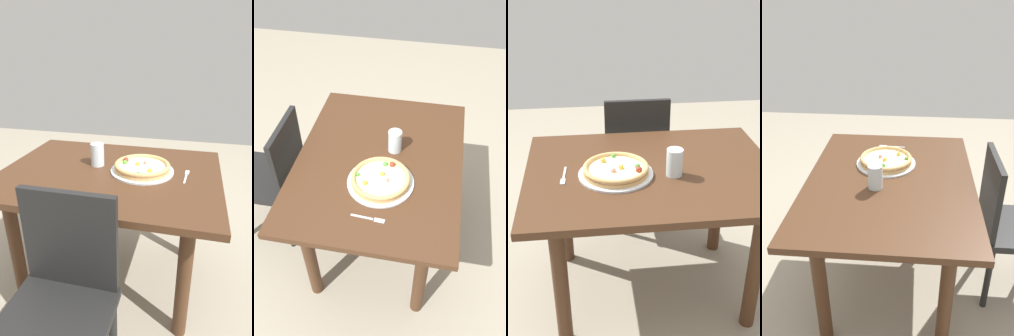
{
  "view_description": "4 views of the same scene",
  "coord_description": "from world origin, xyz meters",
  "views": [
    {
      "loc": [
        0.42,
        -1.36,
        1.36
      ],
      "look_at": [
        0.09,
        0.02,
        0.75
      ],
      "focal_mm": 30.33,
      "sensor_mm": 36.0,
      "label": 1
    },
    {
      "loc": [
        1.43,
        0.27,
        2.1
      ],
      "look_at": [
        0.09,
        0.02,
        0.75
      ],
      "focal_mm": 39.02,
      "sensor_mm": 36.0,
      "label": 2
    },
    {
      "loc": [
        0.29,
        1.78,
        1.68
      ],
      "look_at": [
        0.09,
        0.02,
        0.75
      ],
      "focal_mm": 46.15,
      "sensor_mm": 36.0,
      "label": 3
    },
    {
      "loc": [
        -1.6,
        -0.13,
        1.68
      ],
      "look_at": [
        0.09,
        0.02,
        0.75
      ],
      "focal_mm": 36.84,
      "sensor_mm": 36.0,
      "label": 4
    }
  ],
  "objects": [
    {
      "name": "pizza",
      "position": [
        0.17,
        0.04,
        0.76
      ],
      "size": [
        0.3,
        0.3,
        0.05
      ],
      "color": "tan",
      "rests_on": "plate"
    },
    {
      "name": "plate",
      "position": [
        0.17,
        0.04,
        0.74
      ],
      "size": [
        0.34,
        0.34,
        0.01
      ],
      "primitive_type": "cylinder",
      "color": "silver",
      "rests_on": "dining_table"
    },
    {
      "name": "fork",
      "position": [
        0.41,
        0.04,
        0.73
      ],
      "size": [
        0.03,
        0.17,
        0.0
      ],
      "rotation": [
        0.0,
        0.0,
        1.5
      ],
      "color": "silver",
      "rests_on": "dining_table"
    },
    {
      "name": "dining_table",
      "position": [
        0.0,
        0.0,
        0.62
      ],
      "size": [
        1.18,
        0.9,
        0.73
      ],
      "color": "#472B19",
      "rests_on": "ground"
    },
    {
      "name": "ground_plane",
      "position": [
        0.0,
        0.0,
        0.0
      ],
      "size": [
        6.0,
        6.0,
        0.0
      ],
      "primitive_type": "plane",
      "color": "#9E937F"
    },
    {
      "name": "drinking_glass",
      "position": [
        -0.09,
        0.07,
        0.8
      ],
      "size": [
        0.08,
        0.08,
        0.13
      ],
      "primitive_type": "cylinder",
      "color": "silver",
      "rests_on": "dining_table"
    },
    {
      "name": "chair_near",
      "position": [
        -0.0,
        -0.66,
        0.49
      ],
      "size": [
        0.4,
        0.4,
        0.89
      ],
      "rotation": [
        0.0,
        0.0,
        3.15
      ],
      "color": "black",
      "rests_on": "ground"
    }
  ]
}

